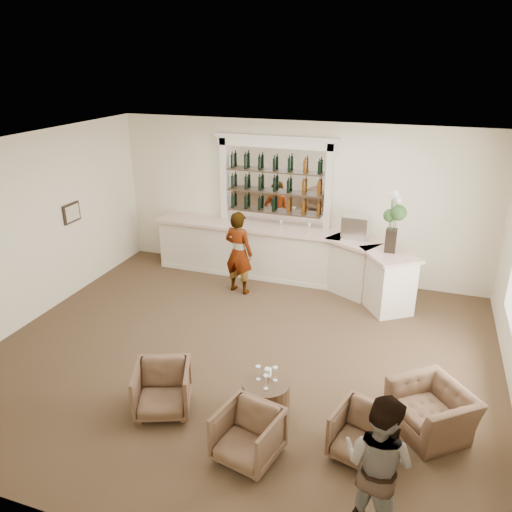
{
  "coord_description": "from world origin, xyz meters",
  "views": [
    {
      "loc": [
        2.48,
        -6.45,
        4.51
      ],
      "look_at": [
        -0.05,
        0.9,
        1.37
      ],
      "focal_mm": 35.0,
      "sensor_mm": 36.0,
      "label": 1
    }
  ],
  "objects": [
    {
      "name": "ground",
      "position": [
        0.0,
        0.0,
        0.0
      ],
      "size": [
        8.0,
        8.0,
        0.0
      ],
      "primitive_type": "plane",
      "color": "brown",
      "rests_on": "ground"
    },
    {
      "name": "room_shell",
      "position": [
        0.16,
        0.71,
        2.34
      ],
      "size": [
        8.04,
        7.02,
        3.32
      ],
      "color": "#F3E8C9",
      "rests_on": "ground"
    },
    {
      "name": "bar_counter",
      "position": [
        -0.16,
        3.0,
        0.57
      ],
      "size": [
        5.72,
        1.8,
        1.14
      ],
      "color": "white",
      "rests_on": "ground"
    },
    {
      "name": "back_bar_alcove",
      "position": [
        -0.5,
        3.41,
        2.03
      ],
      "size": [
        2.64,
        0.25,
        3.0
      ],
      "color": "white",
      "rests_on": "ground"
    },
    {
      "name": "cocktail_table",
      "position": [
        0.82,
        -1.24,
        0.25
      ],
      "size": [
        0.64,
        0.64,
        0.5
      ],
      "primitive_type": "cylinder",
      "color": "#4A3220",
      "rests_on": "ground"
    },
    {
      "name": "sommelier",
      "position": [
        -0.86,
        2.18,
        0.85
      ],
      "size": [
        0.7,
        0.54,
        1.7
      ],
      "primitive_type": "imported",
      "rotation": [
        0.0,
        0.0,
        2.91
      ],
      "color": "gray",
      "rests_on": "ground"
    },
    {
      "name": "guest",
      "position": [
        2.39,
        -2.49,
        0.79
      ],
      "size": [
        0.93,
        0.84,
        1.57
      ],
      "primitive_type": "imported",
      "rotation": [
        0.0,
        0.0,
        2.76
      ],
      "color": "gray",
      "rests_on": "ground"
    },
    {
      "name": "armchair_left",
      "position": [
        -0.52,
        -1.62,
        0.34
      ],
      "size": [
        0.96,
        0.97,
        0.68
      ],
      "primitive_type": "imported",
      "rotation": [
        0.0,
        0.0,
        0.38
      ],
      "color": "brown",
      "rests_on": "ground"
    },
    {
      "name": "armchair_center",
      "position": [
        0.87,
        -2.05,
        0.33
      ],
      "size": [
        0.84,
        0.85,
        0.65
      ],
      "primitive_type": "imported",
      "rotation": [
        0.0,
        0.0,
        -0.22
      ],
      "color": "brown",
      "rests_on": "ground"
    },
    {
      "name": "armchair_right",
      "position": [
        2.15,
        -1.58,
        0.32
      ],
      "size": [
        0.83,
        0.84,
        0.63
      ],
      "primitive_type": "imported",
      "rotation": [
        0.0,
        0.0,
        -0.26
      ],
      "color": "brown",
      "rests_on": "ground"
    },
    {
      "name": "armchair_far",
      "position": [
        2.92,
        -0.85,
        0.31
      ],
      "size": [
        1.25,
        1.26,
        0.62
      ],
      "primitive_type": "imported",
      "rotation": [
        0.0,
        0.0,
        -0.88
      ],
      "color": "brown",
      "rests_on": "ground"
    },
    {
      "name": "espresso_machine",
      "position": [
        1.3,
        3.05,
        1.36
      ],
      "size": [
        0.54,
        0.46,
        0.45
      ],
      "primitive_type": "cube",
      "rotation": [
        0.0,
        0.0,
        -0.08
      ],
      "color": "silver",
      "rests_on": "bar_counter"
    },
    {
      "name": "flower_vase",
      "position": [
        2.02,
        2.46,
        1.79
      ],
      "size": [
        0.31,
        0.31,
        1.16
      ],
      "color": "black",
      "rests_on": "bar_counter"
    },
    {
      "name": "wine_glass_bar_left",
      "position": [
        -0.21,
        2.96,
        1.25
      ],
      "size": [
        0.07,
        0.07,
        0.21
      ],
      "primitive_type": null,
      "color": "white",
      "rests_on": "bar_counter"
    },
    {
      "name": "wine_glass_bar_right",
      "position": [
        0.38,
        2.96,
        1.25
      ],
      "size": [
        0.07,
        0.07,
        0.21
      ],
      "primitive_type": null,
      "color": "white",
      "rests_on": "bar_counter"
    },
    {
      "name": "wine_glass_tbl_a",
      "position": [
        0.7,
        -1.21,
        0.6
      ],
      "size": [
        0.07,
        0.07,
        0.21
      ],
      "primitive_type": null,
      "color": "white",
      "rests_on": "cocktail_table"
    },
    {
      "name": "wine_glass_tbl_b",
      "position": [
        0.92,
        -1.16,
        0.6
      ],
      "size": [
        0.07,
        0.07,
        0.21
      ],
      "primitive_type": null,
      "color": "white",
      "rests_on": "cocktail_table"
    },
    {
      "name": "wine_glass_tbl_c",
      "position": [
        0.86,
        -1.37,
        0.6
      ],
      "size": [
        0.07,
        0.07,
        0.21
      ],
      "primitive_type": null,
      "color": "white",
      "rests_on": "cocktail_table"
    },
    {
      "name": "napkin_holder",
      "position": [
        0.8,
        -1.1,
        0.56
      ],
      "size": [
        0.08,
        0.08,
        0.12
      ],
      "primitive_type": "cube",
      "color": "white",
      "rests_on": "cocktail_table"
    }
  ]
}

